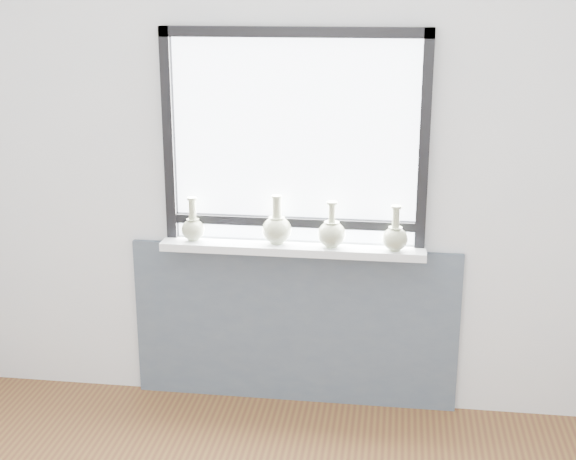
# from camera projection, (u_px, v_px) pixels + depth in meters

# --- Properties ---
(back_wall) EXTENTS (3.60, 0.02, 2.60)m
(back_wall) POSITION_uv_depth(u_px,v_px,m) (295.00, 161.00, 3.97)
(back_wall) COLOR silver
(back_wall) RESTS_ON ground
(apron_panel) EXTENTS (1.70, 0.03, 0.86)m
(apron_panel) POSITION_uv_depth(u_px,v_px,m) (294.00, 325.00, 4.19)
(apron_panel) COLOR #4B5662
(apron_panel) RESTS_ON ground
(windowsill) EXTENTS (1.32, 0.18, 0.04)m
(windowsill) POSITION_uv_depth(u_px,v_px,m) (292.00, 248.00, 4.00)
(windowsill) COLOR white
(windowsill) RESTS_ON apron_panel
(window) EXTENTS (1.30, 0.06, 1.05)m
(window) POSITION_uv_depth(u_px,v_px,m) (294.00, 134.00, 3.89)
(window) COLOR black
(window) RESTS_ON windowsill
(vase_a) EXTENTS (0.12, 0.12, 0.22)m
(vase_a) POSITION_uv_depth(u_px,v_px,m) (193.00, 227.00, 4.04)
(vase_a) COLOR #A7AF8A
(vase_a) RESTS_ON windowsill
(vase_b) EXTENTS (0.15, 0.15, 0.24)m
(vase_b) POSITION_uv_depth(u_px,v_px,m) (277.00, 228.00, 3.98)
(vase_b) COLOR #A7AF8A
(vase_b) RESTS_ON windowsill
(vase_c) EXTENTS (0.14, 0.14, 0.23)m
(vase_c) POSITION_uv_depth(u_px,v_px,m) (332.00, 232.00, 3.93)
(vase_c) COLOR #A7AF8A
(vase_c) RESTS_ON windowsill
(vase_d) EXTENTS (0.13, 0.13, 0.22)m
(vase_d) POSITION_uv_depth(u_px,v_px,m) (395.00, 237.00, 3.88)
(vase_d) COLOR #A7AF8A
(vase_d) RESTS_ON windowsill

